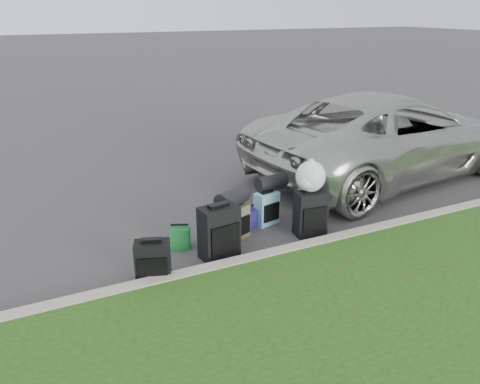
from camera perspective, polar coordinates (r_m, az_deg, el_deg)
name	(u,v)px	position (r m, az deg, el deg)	size (l,w,h in m)	color
ground	(251,229)	(7.21, 1.41, -4.47)	(120.00, 120.00, 0.00)	#383535
curb	(285,253)	(6.40, 5.48, -7.41)	(120.00, 0.18, 0.15)	#9E937F
suv	(388,135)	(9.76, 17.64, 6.67)	(2.71, 5.89, 1.64)	#B7B7B2
suitcase_small_black	(153,262)	(5.88, -10.56, -8.35)	(0.43, 0.24, 0.54)	black
suitcase_large_black_left	(219,232)	(6.27, -2.57, -4.94)	(0.51, 0.31, 0.74)	black
suitcase_olive	(236,222)	(6.82, -0.51, -3.67)	(0.37, 0.23, 0.51)	#45432D
suitcase_teal	(266,208)	(7.27, 3.25, -2.00)	(0.36, 0.22, 0.52)	#5990A3
suitcase_large_black_right	(310,213)	(6.97, 8.58, -2.59)	(0.45, 0.27, 0.68)	black
tote_green	(180,237)	(6.66, -7.31, -5.49)	(0.27, 0.22, 0.31)	#176B2B
tote_navy	(248,218)	(7.20, 0.96, -3.23)	(0.27, 0.21, 0.29)	navy
duffel_left	(232,198)	(6.63, -0.99, -0.77)	(0.27, 0.27, 0.50)	black
duffel_right	(270,183)	(7.25, 3.72, 1.13)	(0.24, 0.24, 0.43)	black
trash_bag	(311,177)	(6.81, 8.60, 1.88)	(0.44, 0.44, 0.44)	white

